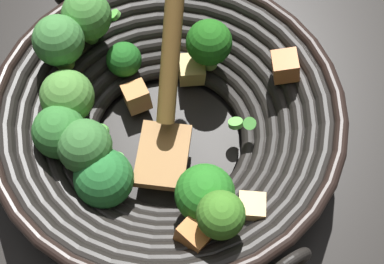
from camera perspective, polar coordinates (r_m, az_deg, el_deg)
ground_plane at (r=0.64m, az=-2.23°, el=-1.34°), size 4.00×4.00×0.00m
wok at (r=0.59m, az=-2.90°, el=1.09°), size 0.39×0.35×0.24m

